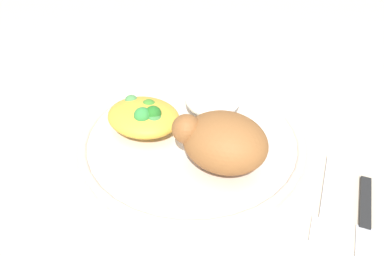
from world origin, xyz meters
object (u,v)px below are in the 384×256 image
plate (192,139)px  knife (366,225)px  roasted_chicken (222,141)px  fork (325,200)px  mac_cheese_with_broccoli (144,116)px  rice_pile (214,98)px

plate → knife: (-0.23, 0.04, -0.01)m
plate → roasted_chicken: bearing=149.4°
fork → knife: (-0.05, 0.02, 0.00)m
mac_cheese_with_broccoli → knife: 0.30m
roasted_chicken → rice_pile: 0.12m
plate → knife: bearing=171.1°
mac_cheese_with_broccoli → fork: mac_cheese_with_broccoli is taller
rice_pile → knife: size_ratio=0.45×
plate → fork: (-0.18, 0.02, -0.01)m
fork → roasted_chicken: bearing=6.4°
mac_cheese_with_broccoli → fork: size_ratio=0.71×
plate → rice_pile: rice_pile is taller
fork → plate: bearing=-6.0°
plate → mac_cheese_with_broccoli: mac_cheese_with_broccoli is taller
plate → knife: size_ratio=1.58×
plate → fork: plate is taller
rice_pile → mac_cheese_with_broccoli: bearing=51.1°
plate → knife: plate is taller
plate → rice_pile: size_ratio=3.47×
rice_pile → fork: rice_pile is taller
fork → mac_cheese_with_broccoli: bearing=-1.1°
mac_cheese_with_broccoli → rice_pile: bearing=-128.9°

